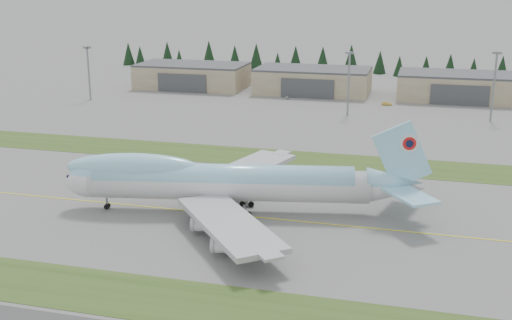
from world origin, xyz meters
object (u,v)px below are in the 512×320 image
(hangar_center, at_px, (313,81))
(hangar_right, at_px, (459,86))
(service_vehicle_a, at_px, (287,99))
(service_vehicle_b, at_px, (387,105))
(hangar_left, at_px, (192,76))
(boeing_747_freighter, at_px, (224,181))
(service_vehicle_c, at_px, (501,106))

(hangar_center, bearing_deg, hangar_right, 0.00)
(service_vehicle_a, height_order, service_vehicle_b, service_vehicle_b)
(hangar_right, bearing_deg, service_vehicle_a, -166.18)
(hangar_right, bearing_deg, hangar_left, 180.00)
(boeing_747_freighter, height_order, hangar_right, boeing_747_freighter)
(hangar_right, height_order, service_vehicle_a, hangar_right)
(service_vehicle_a, relative_size, service_vehicle_b, 0.78)
(service_vehicle_c, bearing_deg, hangar_center, 153.91)
(hangar_left, distance_m, hangar_right, 115.00)
(service_vehicle_c, bearing_deg, service_vehicle_b, 174.29)
(boeing_747_freighter, relative_size, hangar_center, 1.64)
(boeing_747_freighter, height_order, hangar_left, boeing_747_freighter)
(service_vehicle_c, bearing_deg, hangar_left, 157.01)
(hangar_right, distance_m, service_vehicle_b, 34.03)
(hangar_center, bearing_deg, boeing_747_freighter, -87.23)
(hangar_right, relative_size, service_vehicle_c, 13.02)
(hangar_right, height_order, service_vehicle_c, hangar_right)
(hangar_left, height_order, hangar_right, same)
(boeing_747_freighter, relative_size, service_vehicle_b, 19.28)
(hangar_right, relative_size, service_vehicle_a, 15.06)
(hangar_center, xyz_separation_m, service_vehicle_c, (75.87, -9.90, -5.39))
(service_vehicle_b, bearing_deg, hangar_right, -49.45)
(hangar_left, xyz_separation_m, hangar_center, (55.00, 0.00, 0.00))
(boeing_747_freighter, bearing_deg, hangar_right, 59.50)
(service_vehicle_c, bearing_deg, boeing_747_freighter, -135.05)
(hangar_right, bearing_deg, service_vehicle_c, -31.94)
(boeing_747_freighter, relative_size, hangar_right, 1.64)
(boeing_747_freighter, relative_size, service_vehicle_a, 24.64)
(hangar_right, relative_size, service_vehicle_b, 11.78)
(hangar_left, distance_m, service_vehicle_c, 131.36)
(service_vehicle_c, bearing_deg, service_vehicle_a, 165.96)
(service_vehicle_a, distance_m, service_vehicle_b, 40.61)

